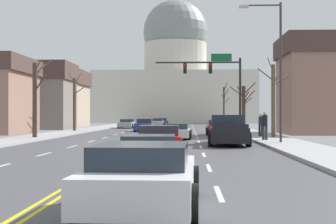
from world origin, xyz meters
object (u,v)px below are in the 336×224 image
(sedan_near_05, at_px, (143,176))
(sedan_oncoming_02, at_px, (157,122))
(street_lamp_right, at_px, (275,59))
(sedan_near_00, at_px, (218,128))
(sedan_oncoming_00, at_px, (145,126))
(sedan_near_03, at_px, (160,141))
(pickup_truck_near_02, at_px, (228,131))
(sedan_near_04, at_px, (150,154))
(sedan_near_01, at_px, (177,132))
(pedestrian_00, at_px, (265,124))
(sedan_oncoming_01, at_px, (127,124))
(signal_gantry, at_px, (217,76))
(sedan_oncoming_03, at_px, (162,121))
(pedestrian_01, at_px, (261,124))

(sedan_near_05, height_order, sedan_oncoming_02, sedan_near_05)
(street_lamp_right, height_order, sedan_near_05, street_lamp_right)
(sedan_near_00, height_order, sedan_oncoming_02, sedan_near_00)
(sedan_oncoming_00, bearing_deg, sedan_near_00, -51.19)
(street_lamp_right, height_order, sedan_oncoming_00, street_lamp_right)
(sedan_near_05, height_order, sedan_oncoming_00, sedan_oncoming_00)
(sedan_near_00, height_order, sedan_near_03, sedan_near_00)
(pickup_truck_near_02, xyz_separation_m, sedan_near_04, (-3.48, -13.67, -0.23))
(sedan_near_01, distance_m, sedan_oncoming_02, 39.43)
(pickup_truck_near_02, height_order, sedan_oncoming_00, pickup_truck_near_02)
(pedestrian_00, bearing_deg, sedan_oncoming_01, 112.00)
(signal_gantry, xyz_separation_m, sedan_oncoming_01, (-10.58, 17.87, -4.72))
(sedan_near_04, xyz_separation_m, sedan_oncoming_00, (-3.37, 35.82, 0.07))
(street_lamp_right, bearing_deg, sedan_near_01, 133.04)
(signal_gantry, bearing_deg, pedestrian_00, -80.79)
(sedan_near_03, distance_m, sedan_oncoming_02, 52.93)
(street_lamp_right, distance_m, sedan_near_01, 9.68)
(sedan_near_04, bearing_deg, sedan_oncoming_01, 98.01)
(street_lamp_right, xyz_separation_m, sedan_near_05, (-5.91, -19.44, -4.38))
(sedan_near_01, bearing_deg, sedan_oncoming_02, 95.61)
(sedan_near_05, bearing_deg, pedestrian_00, 75.46)
(sedan_near_00, bearing_deg, sedan_oncoming_01, 116.34)
(pedestrian_00, bearing_deg, sedan_near_03, -121.65)
(sedan_near_04, xyz_separation_m, sedan_oncoming_03, (-3.45, 71.12, 0.02))
(sedan_oncoming_02, bearing_deg, sedan_oncoming_03, 89.71)
(sedan_near_01, bearing_deg, sedan_near_04, -90.99)
(sedan_oncoming_03, relative_size, pedestrian_00, 2.41)
(pickup_truck_near_02, bearing_deg, sedan_oncoming_00, 107.17)
(sedan_near_01, relative_size, sedan_oncoming_01, 0.95)
(sedan_near_01, relative_size, sedan_near_05, 1.01)
(sedan_near_03, relative_size, sedan_oncoming_01, 0.93)
(sedan_oncoming_01, relative_size, sedan_oncoming_03, 1.09)
(sedan_oncoming_01, xyz_separation_m, pedestrian_01, (13.36, -26.43, 0.52))
(sedan_near_04, bearing_deg, sedan_near_01, 89.01)
(street_lamp_right, distance_m, sedan_near_04, 15.82)
(street_lamp_right, height_order, sedan_near_03, street_lamp_right)
(pickup_truck_near_02, height_order, sedan_oncoming_03, pickup_truck_near_02)
(pedestrian_01, bearing_deg, sedan_oncoming_00, 125.36)
(street_lamp_right, bearing_deg, sedan_oncoming_00, 113.58)
(pedestrian_00, xyz_separation_m, pedestrian_01, (0.53, 5.32, -0.07))
(sedan_near_01, height_order, sedan_near_04, sedan_near_04)
(signal_gantry, xyz_separation_m, sedan_near_00, (-0.06, -3.38, -4.67))
(street_lamp_right, height_order, pedestrian_00, street_lamp_right)
(signal_gantry, height_order, pedestrian_01, signal_gantry)
(sedan_near_01, bearing_deg, sedan_oncoming_03, 94.26)
(signal_gantry, bearing_deg, pedestrian_01, -72.01)
(sedan_near_00, bearing_deg, sedan_near_04, -97.86)
(pickup_truck_near_02, height_order, sedan_near_05, pickup_truck_near_02)
(pedestrian_00, bearing_deg, pedestrian_01, 84.32)
(pickup_truck_near_02, height_order, sedan_near_03, pickup_truck_near_02)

